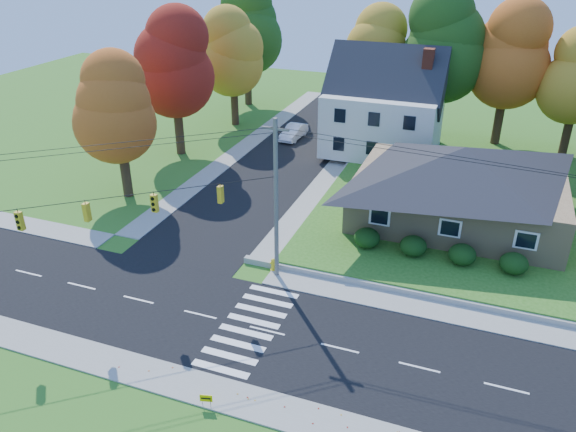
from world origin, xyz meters
TOP-DOWN VIEW (x-y plane):
  - ground at (0.00, 0.00)m, footprint 120.00×120.00m
  - road_main at (0.00, 0.00)m, footprint 90.00×8.00m
  - road_cross at (-8.00, 26.00)m, footprint 8.00×44.00m
  - sidewalk_north at (0.00, 5.00)m, footprint 90.00×2.00m
  - sidewalk_south at (0.00, -5.00)m, footprint 90.00×2.00m
  - lawn at (13.00, 21.00)m, footprint 30.00×30.00m
  - ranch_house at (8.00, 16.00)m, footprint 14.60×10.60m
  - colonial_house at (0.04, 28.00)m, footprint 10.40×8.40m
  - hedge_row at (7.50, 9.80)m, footprint 10.70×1.70m
  - traffic_infrastructure at (-0.15, 1.35)m, footprint 38.10×10.66m
  - tree_lot_0 at (-2.00, 34.00)m, footprint 6.72×6.72m
  - tree_lot_1 at (4.00, 33.00)m, footprint 7.84×7.84m
  - tree_lot_2 at (10.00, 34.00)m, footprint 7.28×7.28m
  - tree_west_0 at (-17.00, 12.00)m, footprint 6.16×6.16m
  - tree_west_1 at (-18.00, 22.00)m, footprint 7.28×7.28m
  - tree_west_2 at (-17.00, 32.00)m, footprint 6.72×6.72m
  - tree_west_3 at (-19.00, 40.00)m, footprint 7.84×7.84m
  - white_car at (-9.31, 29.66)m, footprint 1.76×4.40m
  - fire_hydrant at (-1.92, 5.65)m, footprint 0.49×0.38m
  - yard_sign at (-0.48, -5.88)m, footprint 0.56×0.18m

SIDE VIEW (x-z plane):
  - ground at x=0.00m, z-range 0.00..0.00m
  - road_main at x=0.00m, z-range 0.00..0.02m
  - road_cross at x=-8.00m, z-range 0.00..0.02m
  - sidewalk_north at x=0.00m, z-range 0.00..0.08m
  - sidewalk_south at x=0.00m, z-range 0.00..0.08m
  - lawn at x=13.00m, z-range 0.00..0.50m
  - fire_hydrant at x=-1.92m, z-range -0.02..0.84m
  - yard_sign at x=-0.48m, z-range 0.15..0.86m
  - white_car at x=-9.31m, z-range 0.02..1.44m
  - hedge_row at x=7.50m, z-range 0.50..1.77m
  - ranch_house at x=8.00m, z-range 0.57..5.97m
  - colonial_house at x=0.04m, z-range -0.22..9.38m
  - traffic_infrastructure at x=-0.15m, z-range 0.15..10.15m
  - tree_west_0 at x=-17.00m, z-range 1.42..12.89m
  - tree_west_2 at x=-17.00m, z-range 1.55..14.06m
  - tree_lot_0 at x=-2.00m, z-range 2.05..14.56m
  - tree_west_1 at x=-18.00m, z-range 1.68..15.24m
  - tree_lot_2 at x=10.00m, z-range 2.18..15.74m
  - tree_west_3 at x=-19.00m, z-range 1.81..16.41m
  - tree_lot_1 at x=4.00m, z-range 2.31..16.91m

